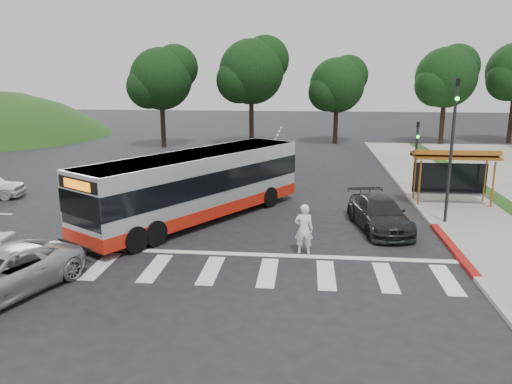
# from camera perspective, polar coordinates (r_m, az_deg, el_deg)

# --- Properties ---
(ground) EXTENTS (140.00, 140.00, 0.00)m
(ground) POSITION_cam_1_polar(r_m,az_deg,el_deg) (22.36, -2.76, -4.07)
(ground) COLOR black
(ground) RESTS_ON ground
(sidewalk_east) EXTENTS (4.00, 40.00, 0.12)m
(sidewalk_east) POSITION_cam_1_polar(r_m,az_deg,el_deg) (30.83, 20.27, 0.13)
(sidewalk_east) COLOR gray
(sidewalk_east) RESTS_ON ground
(curb_east) EXTENTS (0.30, 40.00, 0.15)m
(curb_east) POSITION_cam_1_polar(r_m,az_deg,el_deg) (30.38, 16.62, 0.24)
(curb_east) COLOR #9E9991
(curb_east) RESTS_ON ground
(curb_east_red) EXTENTS (0.32, 6.00, 0.15)m
(curb_east_red) POSITION_cam_1_polar(r_m,az_deg,el_deg) (21.01, 21.55, -5.98)
(curb_east_red) COLOR maroon
(curb_east_red) RESTS_ON ground
(crosswalk_ladder) EXTENTS (18.00, 2.60, 0.01)m
(crosswalk_ladder) POSITION_cam_1_polar(r_m,az_deg,el_deg) (17.72, -5.18, -8.89)
(crosswalk_ladder) COLOR silver
(crosswalk_ladder) RESTS_ON ground
(bus_shelter) EXTENTS (4.20, 1.60, 2.86)m
(bus_shelter) POSITION_cam_1_polar(r_m,az_deg,el_deg) (27.60, 21.69, 3.38)
(bus_shelter) COLOR #9F5A1A
(bus_shelter) RESTS_ON sidewalk_east
(traffic_signal_ne_tall) EXTENTS (0.18, 0.37, 6.50)m
(traffic_signal_ne_tall) POSITION_cam_1_polar(r_m,az_deg,el_deg) (23.63, 21.52, 5.60)
(traffic_signal_ne_tall) COLOR black
(traffic_signal_ne_tall) RESTS_ON ground
(traffic_signal_ne_short) EXTENTS (0.18, 0.37, 4.00)m
(traffic_signal_ne_short) POSITION_cam_1_polar(r_m,az_deg,el_deg) (30.54, 17.86, 4.82)
(traffic_signal_ne_short) COLOR black
(traffic_signal_ne_short) RESTS_ON ground
(tree_ne_a) EXTENTS (6.16, 5.74, 9.30)m
(tree_ne_a) POSITION_cam_1_polar(r_m,az_deg,el_deg) (50.79, 20.96, 12.23)
(tree_ne_a) COLOR black
(tree_ne_a) RESTS_ON parking_lot
(tree_north_a) EXTENTS (6.60, 6.15, 10.17)m
(tree_north_a) POSITION_cam_1_polar(r_m,az_deg,el_deg) (47.43, -0.43, 13.70)
(tree_north_a) COLOR black
(tree_north_a) RESTS_ON ground
(tree_north_b) EXTENTS (5.72, 5.33, 8.43)m
(tree_north_b) POSITION_cam_1_polar(r_m,az_deg,el_deg) (49.23, 9.33, 12.05)
(tree_north_b) COLOR black
(tree_north_b) RESTS_ON ground
(tree_north_c) EXTENTS (6.16, 5.74, 9.30)m
(tree_north_c) POSITION_cam_1_polar(r_m,az_deg,el_deg) (47.02, -10.69, 12.71)
(tree_north_c) COLOR black
(tree_north_c) RESTS_ON ground
(transit_bus) EXTENTS (8.78, 11.71, 3.15)m
(transit_bus) POSITION_cam_1_polar(r_m,az_deg,el_deg) (23.25, -6.74, 0.56)
(transit_bus) COLOR #B1B4B6
(transit_bus) RESTS_ON ground
(pedestrian) EXTENTS (0.72, 0.48, 1.95)m
(pedestrian) POSITION_cam_1_polar(r_m,az_deg,el_deg) (18.98, 5.50, -4.25)
(pedestrian) COLOR white
(pedestrian) RESTS_ON ground
(dark_sedan) EXTENTS (2.80, 5.12, 1.41)m
(dark_sedan) POSITION_cam_1_polar(r_m,az_deg,el_deg) (22.57, 13.90, -2.43)
(dark_sedan) COLOR black
(dark_sedan) RESTS_ON ground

